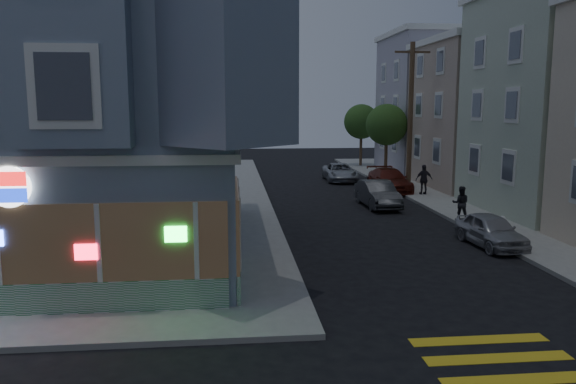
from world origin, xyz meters
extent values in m
cube|color=slate|center=(-6.00, 11.00, 5.65)|extent=(14.00, 14.00, 11.00)
cube|color=silver|center=(-6.00, 11.00, 4.00)|extent=(14.30, 14.30, 0.25)
cylinder|color=white|center=(-4.40, 3.87, 3.40)|extent=(1.00, 0.12, 1.00)
cube|color=tan|center=(19.50, 25.00, 4.65)|extent=(12.00, 8.60, 9.00)
cube|color=#ACA5B5|center=(19.50, 34.00, 5.40)|extent=(12.00, 8.60, 10.50)
cylinder|color=#4C3826|center=(12.00, 24.00, 4.65)|extent=(0.30, 0.30, 9.00)
cube|color=#4C3826|center=(12.00, 24.00, 8.55)|extent=(2.20, 0.12, 0.12)
cylinder|color=#4C3826|center=(12.20, 30.00, 1.75)|extent=(0.24, 0.24, 3.20)
sphere|color=#214D1B|center=(12.20, 30.00, 3.95)|extent=(3.00, 3.00, 3.00)
cylinder|color=#4C3826|center=(12.20, 38.00, 1.75)|extent=(0.24, 0.24, 3.20)
sphere|color=#214D1B|center=(12.20, 38.00, 3.95)|extent=(3.00, 3.00, 3.00)
imported|color=black|center=(11.30, 14.20, 0.93)|extent=(0.90, 0.79, 1.55)
imported|color=#25222A|center=(12.18, 21.65, 1.02)|extent=(1.04, 0.47, 1.75)
imported|color=#A2A4AA|center=(10.70, 9.91, 0.63)|extent=(1.69, 3.78, 1.26)
imported|color=#38393D|center=(8.60, 18.59, 0.70)|extent=(1.62, 4.29, 1.40)
imported|color=maroon|center=(10.70, 23.79, 0.71)|extent=(2.03, 4.92, 1.42)
imported|color=#A7ABB2|center=(8.60, 28.99, 0.63)|extent=(2.19, 4.57, 1.26)
cylinder|color=black|center=(-0.42, 5.00, 2.91)|extent=(0.18, 0.18, 5.51)
cube|color=black|center=(-0.42, 4.76, 5.06)|extent=(0.44, 0.42, 1.16)
sphere|color=black|center=(-0.42, 4.58, 5.42)|extent=(0.22, 0.22, 0.22)
sphere|color=black|center=(-0.42, 4.58, 5.06)|extent=(0.22, 0.22, 0.22)
sphere|color=#19F23F|center=(-0.42, 4.58, 4.69)|extent=(0.22, 0.22, 0.22)
cube|color=black|center=(-0.14, 4.80, 3.18)|extent=(0.41, 0.33, 0.35)
cube|color=#FF2614|center=(-0.14, 4.68, 3.18)|extent=(0.24, 0.02, 0.24)
cylinder|color=silver|center=(11.58, 10.79, 0.48)|extent=(0.26, 0.26, 0.66)
sphere|color=silver|center=(11.58, 10.79, 0.87)|extent=(0.29, 0.29, 0.29)
cylinder|color=silver|center=(11.58, 10.79, 0.54)|extent=(0.50, 0.13, 0.13)
camera|label=1|loc=(0.91, -10.05, 5.33)|focal=35.00mm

